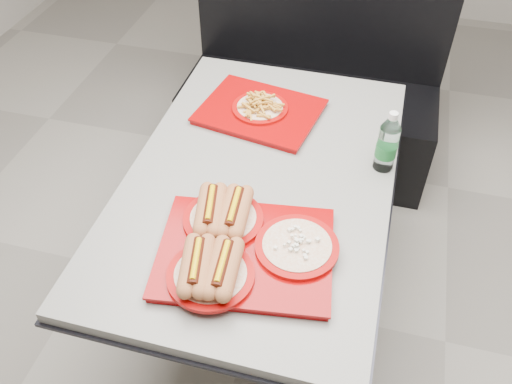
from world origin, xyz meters
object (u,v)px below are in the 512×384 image
(booth_bench, at_px, (312,89))
(tray_far, at_px, (260,109))
(diner_table, at_px, (260,208))
(tray_near, at_px, (238,246))
(water_bottle, at_px, (387,145))

(booth_bench, distance_m, tray_far, 0.84)
(diner_table, relative_size, tray_near, 2.52)
(tray_near, distance_m, water_bottle, 0.64)
(tray_far, bearing_deg, tray_near, -80.62)
(diner_table, relative_size, tray_far, 2.84)
(tray_near, relative_size, water_bottle, 2.44)
(booth_bench, bearing_deg, diner_table, -90.00)
(booth_bench, distance_m, tray_near, 1.50)
(diner_table, bearing_deg, booth_bench, 90.00)
(tray_near, relative_size, tray_far, 1.13)
(booth_bench, relative_size, water_bottle, 5.84)
(water_bottle, bearing_deg, diner_table, -159.25)
(tray_far, relative_size, water_bottle, 2.16)
(tray_far, xyz_separation_m, water_bottle, (0.49, -0.19, 0.07))
(booth_bench, bearing_deg, water_bottle, -66.70)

